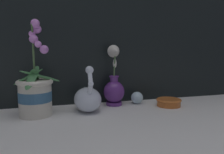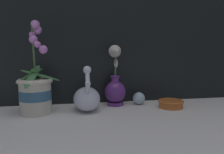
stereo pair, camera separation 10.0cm
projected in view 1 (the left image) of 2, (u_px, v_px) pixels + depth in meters
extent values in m
plane|color=silver|center=(114.00, 116.00, 0.90)|extent=(2.80, 2.80, 0.00)
cylinder|color=beige|center=(35.00, 98.00, 0.90)|extent=(0.13, 0.13, 0.15)
cylinder|color=#386689|center=(35.00, 96.00, 0.89)|extent=(0.13, 0.13, 0.04)
torus|color=beige|center=(35.00, 82.00, 0.89)|extent=(0.15, 0.15, 0.02)
cylinder|color=#4C6B3D|center=(33.00, 52.00, 0.87)|extent=(0.01, 0.04, 0.22)
ellipsoid|color=#427F47|center=(40.00, 76.00, 0.89)|extent=(0.16, 0.06, 0.06)
ellipsoid|color=#427F47|center=(35.00, 76.00, 0.91)|extent=(0.04, 0.12, 0.08)
ellipsoid|color=#427F47|center=(28.00, 77.00, 0.88)|extent=(0.12, 0.04, 0.07)
ellipsoid|color=#427F47|center=(32.00, 77.00, 0.86)|extent=(0.07, 0.14, 0.09)
sphere|color=#C67AD1|center=(35.00, 23.00, 0.85)|extent=(0.04, 0.04, 0.04)
sphere|color=#C67AD1|center=(37.00, 29.00, 0.88)|extent=(0.04, 0.04, 0.04)
sphere|color=#C67AD1|center=(32.00, 34.00, 0.86)|extent=(0.03, 0.03, 0.03)
sphere|color=#C67AD1|center=(33.00, 39.00, 0.85)|extent=(0.03, 0.03, 0.03)
sphere|color=#C67AD1|center=(38.00, 44.00, 0.85)|extent=(0.03, 0.03, 0.03)
sphere|color=#C67AD1|center=(44.00, 49.00, 0.86)|extent=(0.03, 0.03, 0.03)
ellipsoid|color=silver|center=(88.00, 99.00, 0.96)|extent=(0.12, 0.16, 0.11)
cone|color=silver|center=(85.00, 93.00, 1.02)|extent=(0.06, 0.08, 0.08)
cylinder|color=silver|center=(90.00, 90.00, 0.89)|extent=(0.02, 0.05, 0.06)
sphere|color=silver|center=(91.00, 84.00, 0.87)|extent=(0.02, 0.02, 0.02)
cylinder|color=silver|center=(90.00, 77.00, 0.88)|extent=(0.02, 0.04, 0.06)
sphere|color=silver|center=(89.00, 70.00, 0.89)|extent=(0.03, 0.03, 0.03)
cylinder|color=#602D7F|center=(114.00, 103.00, 1.08)|extent=(0.08, 0.08, 0.02)
ellipsoid|color=#602D7F|center=(114.00, 92.00, 1.07)|extent=(0.10, 0.10, 0.11)
cylinder|color=#602D7F|center=(114.00, 79.00, 1.07)|extent=(0.04, 0.04, 0.03)
torus|color=#602D7F|center=(114.00, 76.00, 1.06)|extent=(0.05, 0.05, 0.01)
cylinder|color=#567A47|center=(114.00, 67.00, 1.05)|extent=(0.01, 0.02, 0.10)
cone|color=white|center=(116.00, 52.00, 1.02)|extent=(0.06, 0.08, 0.06)
ellipsoid|color=white|center=(115.00, 63.00, 1.05)|extent=(0.02, 0.02, 0.04)
sphere|color=silver|center=(137.00, 98.00, 1.10)|extent=(0.06, 0.06, 0.06)
cylinder|color=#C66628|center=(169.00, 102.00, 1.06)|extent=(0.11, 0.11, 0.03)
torus|color=#C66628|center=(169.00, 100.00, 1.06)|extent=(0.12, 0.12, 0.01)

